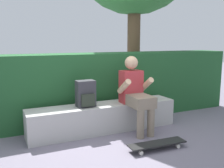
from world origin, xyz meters
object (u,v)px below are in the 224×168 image
(backpack_on_bench, at_px, (86,94))
(bench_main, at_px, (104,117))
(person_skater, at_px, (135,92))
(skateboard_near_person, at_px, (157,144))

(backpack_on_bench, bearing_deg, bench_main, 1.79)
(person_skater, xyz_separation_m, backpack_on_bench, (-0.75, 0.20, -0.01))
(person_skater, distance_m, skateboard_near_person, 0.94)
(person_skater, xyz_separation_m, skateboard_near_person, (-0.09, -0.75, -0.56))
(skateboard_near_person, bearing_deg, backpack_on_bench, 124.73)
(bench_main, bearing_deg, person_skater, -25.10)
(person_skater, relative_size, skateboard_near_person, 1.46)
(bench_main, height_order, backpack_on_bench, backpack_on_bench)
(person_skater, bearing_deg, skateboard_near_person, -97.03)
(skateboard_near_person, bearing_deg, bench_main, 110.41)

